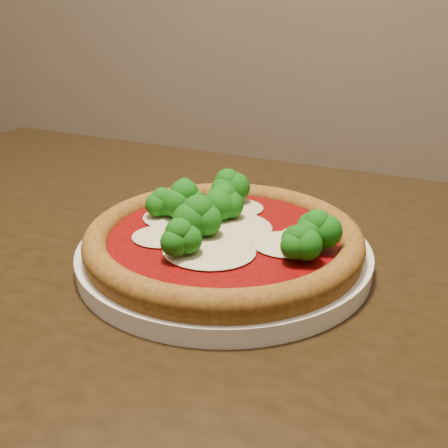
# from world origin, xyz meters

# --- Properties ---
(dining_table) EXTENTS (1.39, 1.06, 0.75)m
(dining_table) POSITION_xyz_m (0.10, 0.21, 0.66)
(dining_table) COLOR black
(dining_table) RESTS_ON floor
(plate) EXTENTS (0.29, 0.29, 0.02)m
(plate) POSITION_xyz_m (0.14, 0.26, 0.76)
(plate) COLOR silver
(plate) RESTS_ON dining_table
(pizza) EXTENTS (0.27, 0.27, 0.06)m
(pizza) POSITION_xyz_m (0.14, 0.26, 0.78)
(pizza) COLOR brown
(pizza) RESTS_ON plate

